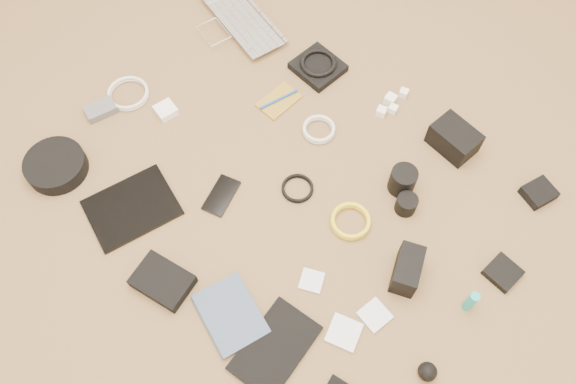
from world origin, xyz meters
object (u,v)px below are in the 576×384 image
Objects in this scene: dslr_camera at (454,139)px; phone at (221,195)px; headphone_case at (56,166)px; paperback at (206,328)px; tablet at (132,208)px; laptop at (230,27)px.

phone is (-0.44, -0.59, -0.04)m from dslr_camera.
paperback is (0.69, -0.07, -0.02)m from headphone_case.
headphone_case reaches higher than paperback.
headphone_case reaches higher than tablet.
phone is at bearing -117.15° from dslr_camera.
paperback is (0.42, -0.12, 0.00)m from tablet.
dslr_camera is at bearing 71.48° from tablet.
dslr_camera reaches higher than laptop.
laptop is 2.00× the size of headphone_case.
tablet is 0.28m from headphone_case.
dslr_camera is 0.57× the size of tablet.
tablet is 1.94× the size of phone.
laptop is 2.85× the size of phone.
headphone_case is at bearing -165.66° from phone.
phone is at bearing 28.75° from headphone_case.
headphone_case is (-0.45, -0.25, 0.02)m from phone.
phone is at bearing -33.34° from laptop.
headphone_case is at bearing -74.45° from laptop.
laptop is 0.76m from tablet.
phone is at bearing 67.60° from tablet.
headphone_case reaches higher than laptop.
phone is (0.43, -0.52, -0.01)m from laptop.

